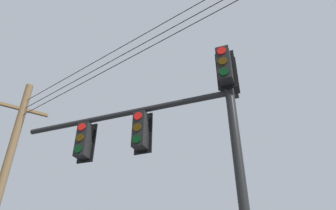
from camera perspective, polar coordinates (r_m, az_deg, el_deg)
signal_mast_assembly at (r=6.87m, az=2.30°, el=-5.52°), size 5.70×0.97×6.74m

